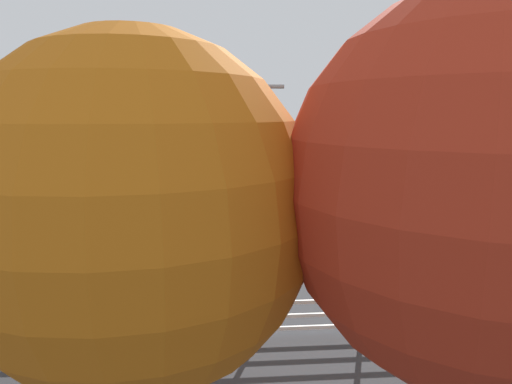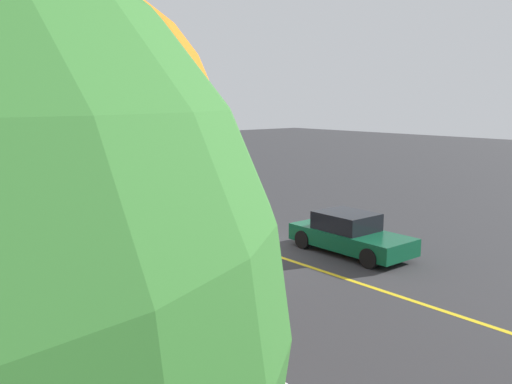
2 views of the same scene
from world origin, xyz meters
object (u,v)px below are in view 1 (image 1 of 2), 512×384
tree_1 (139,212)px  tree_2 (482,193)px  car_2 (291,225)px  car_0 (124,259)px

tree_1 → tree_2: tree_2 is taller
car_2 → tree_1: bearing=-106.0°
car_2 → tree_2: size_ratio=0.63×
tree_2 → car_2: bearing=-90.6°
car_0 → car_2: bearing=-146.6°
tree_1 → tree_2: (-3.85, 0.85, 0.34)m
car_2 → tree_2: bearing=-89.9°
car_2 → tree_1: tree_1 is taller
car_0 → tree_2: (-6.21, 10.26, 4.00)m
tree_2 → tree_1: bearing=-12.5°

